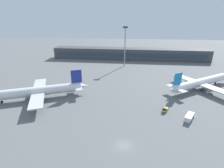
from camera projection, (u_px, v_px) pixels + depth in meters
ground_plane at (127, 90)px, 87.56m from camera, size 400.00×400.00×0.00m
terminal_building at (130, 54)px, 147.49m from camera, size 126.61×12.13×9.00m
airplane_near at (35, 92)px, 77.28m from camera, size 44.62×32.12×11.68m
airplane_mid at (201, 82)px, 88.55m from camera, size 38.02×28.96×10.91m
baggage_tug_yellow at (165, 110)px, 68.21m from camera, size 2.95×3.90×1.75m
service_van_white at (189, 117)px, 62.46m from camera, size 4.35×5.50×2.08m
floodlight_tower_west at (125, 44)px, 123.66m from camera, size 3.20×0.80×27.56m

